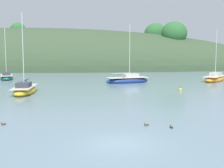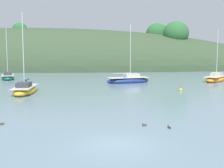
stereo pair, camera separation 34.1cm
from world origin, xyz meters
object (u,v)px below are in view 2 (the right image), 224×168
Objects in this scene: sailboat_blue_center at (25,90)px; mooring_buoy_channel at (181,90)px; sailboat_red_portside at (8,77)px; duck_lone_left at (169,127)px; sailboat_white_near at (128,80)px; duck_lead at (144,125)px; sailboat_grey_yawl at (216,79)px; duck_straggler at (2,124)px.

mooring_buoy_channel is (20.05, 2.14, -0.31)m from sailboat_blue_center.
sailboat_blue_center is 20.89m from sailboat_red_portside.
duck_lone_left is (14.60, -17.06, -0.38)m from sailboat_blue_center.
sailboat_red_portside is (-22.37, 6.59, -0.04)m from sailboat_white_near.
duck_lead is at bearing -58.65° from sailboat_red_portside.
sailboat_white_near is 28.86m from duck_lead.
sailboat_white_near is 12.08m from mooring_buoy_channel.
duck_lead is at bearing -117.58° from sailboat_grey_yawl.
sailboat_grey_yawl is 35.14m from duck_lone_left.
duck_lone_left is at bearing -57.27° from sailboat_red_portside.
sailboat_blue_center is at bearing -153.12° from sailboat_grey_yawl.
sailboat_blue_center is 1.04× the size of sailboat_red_portside.
mooring_buoy_channel is (6.28, -10.32, -0.32)m from sailboat_white_near.
mooring_buoy_channel is 1.45× the size of duck_straggler.
duck_lead is 1.75m from duck_lone_left.
sailboat_grey_yawl is 15.73m from mooring_buoy_channel.
sailboat_blue_center is 20.91m from duck_lead.
sailboat_white_near is at bearing 68.90° from duck_straggler.
sailboat_grey_yawl is at bearing 26.88° from sailboat_blue_center.
duck_straggler is 0.89× the size of duck_lone_left.
sailboat_blue_center reaches higher than sailboat_red_portside.
sailboat_grey_yawl is at bearing 65.27° from duck_lone_left.
sailboat_blue_center is at bearing -65.70° from sailboat_red_portside.
sailboat_grey_yawl is at bearing 62.42° from duck_lead.
sailboat_blue_center reaches higher than sailboat_white_near.
sailboat_white_near is 15.72m from sailboat_grey_yawl.
duck_lone_left is (23.20, -36.10, -0.35)m from sailboat_red_portside.
sailboat_white_near is 1.06× the size of sailboat_grey_yawl.
mooring_buoy_channel is 19.96m from duck_lone_left.
sailboat_grey_yawl is 22.88× the size of duck_lead.
sailboat_red_portside is (-8.60, 19.04, -0.03)m from sailboat_blue_center.
sailboat_blue_center reaches higher than sailboat_grey_yawl.
sailboat_grey_yawl is 22.35× the size of duck_lone_left.
sailboat_blue_center is (-13.77, -12.46, -0.01)m from sailboat_white_near.
duck_lone_left is at bearing -22.50° from duck_lead.
sailboat_white_near is at bearing 88.45° from duck_lead.
duck_lone_left is at bearing -105.84° from mooring_buoy_channel.
sailboat_white_near is 0.98× the size of sailboat_blue_center.
mooring_buoy_channel is at bearing -58.66° from sailboat_white_near.
sailboat_grey_yawl is at bearing 49.31° from duck_straggler.
sailboat_red_portside is 41.49m from duck_lead.
duck_straggler is at bearing 177.59° from duck_lead.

